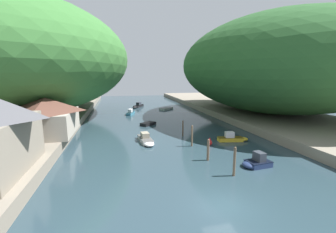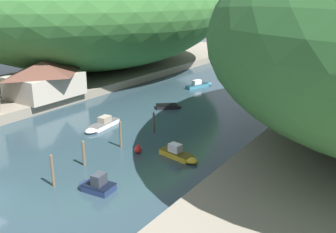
# 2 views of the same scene
# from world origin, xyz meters

# --- Properties ---
(water_surface) EXTENTS (130.00, 130.00, 0.00)m
(water_surface) POSITION_xyz_m (0.00, 30.00, 0.00)
(water_surface) COLOR #283D47
(water_surface) RESTS_ON ground
(left_bank) EXTENTS (22.00, 120.00, 1.32)m
(left_bank) POSITION_xyz_m (-25.32, 30.00, 0.66)
(left_bank) COLOR gray
(left_bank) RESTS_ON ground
(hillside_left) EXTENTS (43.72, 61.20, 23.44)m
(hillside_left) POSITION_xyz_m (-26.42, 42.28, 13.04)
(hillside_left) COLOR #387033
(hillside_left) RESTS_ON left_bank
(boathouse_shed) EXTENTS (7.66, 10.21, 5.17)m
(boathouse_shed) POSITION_xyz_m (-17.11, 20.08, 4.00)
(boathouse_shed) COLOR #B2A899
(boathouse_shed) RESTS_ON left_bank
(boat_small_dinghy) EXTENTS (2.01, 5.58, 1.29)m
(boat_small_dinghy) POSITION_xyz_m (-3.54, 17.29, 0.40)
(boat_small_dinghy) COLOR white
(boat_small_dinghy) RESTS_ON water_surface
(boat_far_upstream) EXTENTS (2.81, 5.80, 1.37)m
(boat_far_upstream) POSITION_xyz_m (-4.09, 42.25, 0.42)
(boat_far_upstream) COLOR teal
(boat_far_upstream) RESTS_ON water_surface
(boat_cabin_cruiser) EXTENTS (5.02, 4.60, 0.47)m
(boat_cabin_cruiser) POSITION_xyz_m (6.58, 48.30, 0.23)
(boat_cabin_cruiser) COLOR white
(boat_cabin_cruiser) RESTS_ON water_surface
(boat_navy_launch) EXTENTS (4.23, 6.37, 1.46)m
(boat_navy_launch) POSITION_xyz_m (-1.29, 54.29, 0.44)
(boat_navy_launch) COLOR black
(boat_navy_launch) RESTS_ON water_surface
(boat_red_skiff) EXTENTS (3.79, 3.59, 0.55)m
(boat_red_skiff) POSITION_xyz_m (-1.38, 28.86, 0.27)
(boat_red_skiff) COLOR black
(boat_red_skiff) RESTS_ON water_surface
(boat_mid_channel) EXTENTS (4.61, 1.98, 1.39)m
(boat_mid_channel) POSITION_xyz_m (8.99, 15.11, 0.42)
(boat_mid_channel) COLOR gold
(boat_mid_channel) RESTS_ON water_surface
(boat_far_right_bank) EXTENTS (3.23, 1.98, 1.54)m
(boat_far_right_bank) POSITION_xyz_m (6.67, 6.00, 0.46)
(boat_far_right_bank) COLOR navy
(boat_far_right_bank) RESTS_ON water_surface
(mooring_post_nearest) EXTENTS (0.25, 0.25, 2.90)m
(mooring_post_nearest) POSITION_xyz_m (3.25, 4.48, 1.46)
(mooring_post_nearest) COLOR brown
(mooring_post_nearest) RESTS_ON water_surface
(mooring_post_second) EXTENTS (0.29, 0.29, 2.49)m
(mooring_post_second) POSITION_xyz_m (2.40, 8.79, 1.25)
(mooring_post_second) COLOR brown
(mooring_post_second) RESTS_ON water_surface
(mooring_post_middle) EXTENTS (0.26, 0.26, 2.91)m
(mooring_post_middle) POSITION_xyz_m (2.31, 14.13, 1.46)
(mooring_post_middle) COLOR brown
(mooring_post_middle) RESTS_ON water_surface
(mooring_post_fourth) EXTENTS (0.22, 0.22, 2.51)m
(mooring_post_fourth) POSITION_xyz_m (2.64, 19.55, 1.26)
(mooring_post_fourth) COLOR #4C3D2D
(mooring_post_fourth) RESTS_ON water_surface
(channel_buoy_near) EXTENTS (0.73, 0.73, 1.09)m
(channel_buoy_near) POSITION_xyz_m (4.80, 13.89, 0.42)
(channel_buoy_near) COLOR red
(channel_buoy_near) RESTS_ON water_surface
(person_on_quay) EXTENTS (0.23, 0.39, 1.69)m
(person_on_quay) POSITION_xyz_m (-16.43, 20.91, 2.30)
(person_on_quay) COLOR #282D3D
(person_on_quay) RESTS_ON left_bank
(person_by_boathouse) EXTENTS (0.27, 0.41, 1.69)m
(person_by_boathouse) POSITION_xyz_m (-15.20, 20.93, 2.30)
(person_by_boathouse) COLOR #282D3D
(person_by_boathouse) RESTS_ON left_bank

